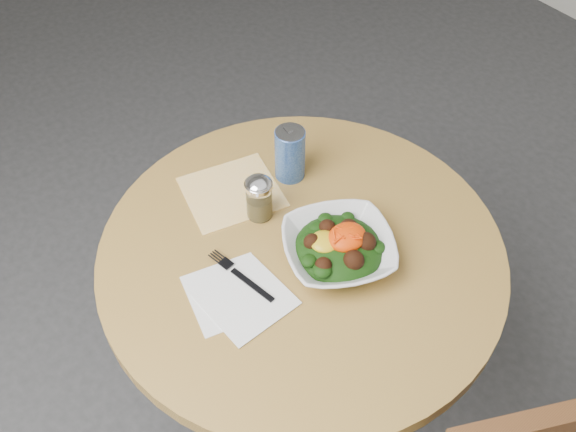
# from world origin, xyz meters

# --- Properties ---
(ground) EXTENTS (6.00, 6.00, 0.00)m
(ground) POSITION_xyz_m (0.00, 0.00, 0.00)
(ground) COLOR #2F2F31
(ground) RESTS_ON ground
(table) EXTENTS (0.90, 0.90, 0.75)m
(table) POSITION_xyz_m (0.00, 0.00, 0.55)
(table) COLOR black
(table) RESTS_ON ground
(cloth_napkin) EXTENTS (0.25, 0.24, 0.00)m
(cloth_napkin) POSITION_xyz_m (-0.03, 0.23, 0.75)
(cloth_napkin) COLOR orange
(cloth_napkin) RESTS_ON table
(paper_napkins) EXTENTS (0.20, 0.22, 0.00)m
(paper_napkins) POSITION_xyz_m (-0.19, -0.02, 0.75)
(paper_napkins) COLOR silver
(paper_napkins) RESTS_ON table
(salad_bowl) EXTENTS (0.31, 0.31, 0.09)m
(salad_bowl) POSITION_xyz_m (0.05, -0.07, 0.78)
(salad_bowl) COLOR silver
(salad_bowl) RESTS_ON table
(fork) EXTENTS (0.05, 0.19, 0.00)m
(fork) POSITION_xyz_m (-0.15, 0.02, 0.76)
(fork) COLOR black
(fork) RESTS_ON table
(spice_shaker) EXTENTS (0.06, 0.06, 0.11)m
(spice_shaker) POSITION_xyz_m (-0.02, 0.13, 0.81)
(spice_shaker) COLOR silver
(spice_shaker) RESTS_ON table
(beverage_can) EXTENTS (0.07, 0.07, 0.14)m
(beverage_can) POSITION_xyz_m (0.12, 0.20, 0.82)
(beverage_can) COLOR navy
(beverage_can) RESTS_ON table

